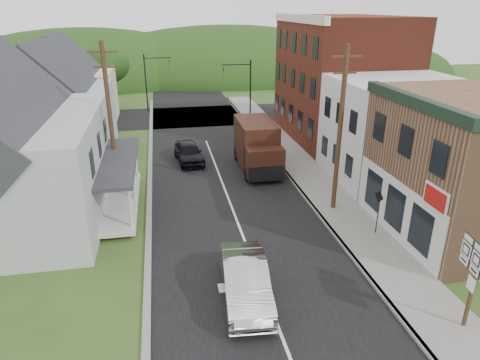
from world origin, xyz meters
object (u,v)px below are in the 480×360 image
route_sign_cluster (475,274)px  warning_sign (379,206)px  silver_sedan (245,281)px  delivery_van (257,146)px  dark_sedan (189,152)px

route_sign_cluster → warning_sign: 6.84m
silver_sedan → warning_sign: 8.30m
silver_sedan → delivery_van: 14.48m
delivery_van → route_sign_cluster: (3.66, -17.10, 0.62)m
delivery_van → route_sign_cluster: 17.50m
dark_sedan → delivery_van: delivery_van is taller
route_sign_cluster → warning_sign: bearing=98.1°
silver_sedan → dark_sedan: silver_sedan is taller
silver_sedan → dark_sedan: (-0.98, 16.35, -0.06)m
dark_sedan → delivery_van: 5.26m
route_sign_cluster → warning_sign: size_ratio=1.44×
delivery_van → warning_sign: bearing=-69.1°
dark_sedan → warning_sign: bearing=-62.9°
delivery_van → warning_sign: delivery_van is taller
route_sign_cluster → silver_sedan: bearing=165.9°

